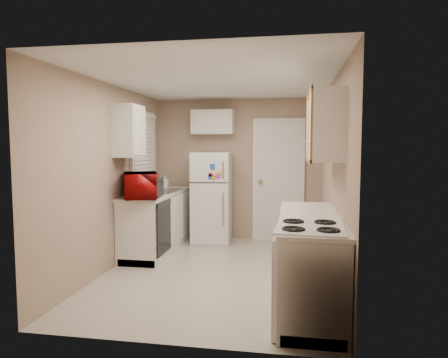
# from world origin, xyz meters

# --- Properties ---
(floor) EXTENTS (3.80, 3.80, 0.00)m
(floor) POSITION_xyz_m (0.00, 0.00, 0.00)
(floor) COLOR beige
(floor) RESTS_ON ground
(ceiling) EXTENTS (3.80, 3.80, 0.00)m
(ceiling) POSITION_xyz_m (0.00, 0.00, 2.40)
(ceiling) COLOR white
(ceiling) RESTS_ON floor
(wall_left) EXTENTS (3.80, 3.80, 0.00)m
(wall_left) POSITION_xyz_m (-1.40, 0.00, 1.20)
(wall_left) COLOR tan
(wall_left) RESTS_ON floor
(wall_right) EXTENTS (3.80, 3.80, 0.00)m
(wall_right) POSITION_xyz_m (1.40, 0.00, 1.20)
(wall_right) COLOR tan
(wall_right) RESTS_ON floor
(wall_back) EXTENTS (2.80, 2.80, 0.00)m
(wall_back) POSITION_xyz_m (0.00, 1.90, 1.20)
(wall_back) COLOR tan
(wall_back) RESTS_ON floor
(wall_front) EXTENTS (2.80, 2.80, 0.00)m
(wall_front) POSITION_xyz_m (0.00, -1.90, 1.20)
(wall_front) COLOR tan
(wall_front) RESTS_ON floor
(left_counter) EXTENTS (0.60, 1.80, 0.90)m
(left_counter) POSITION_xyz_m (-1.10, 0.90, 0.45)
(left_counter) COLOR silver
(left_counter) RESTS_ON floor
(dishwasher) EXTENTS (0.03, 0.58, 0.72)m
(dishwasher) POSITION_xyz_m (-0.81, 0.30, 0.49)
(dishwasher) COLOR black
(dishwasher) RESTS_ON floor
(sink) EXTENTS (0.54, 0.74, 0.16)m
(sink) POSITION_xyz_m (-1.10, 1.05, 0.86)
(sink) COLOR gray
(sink) RESTS_ON left_counter
(microwave) EXTENTS (0.71, 0.55, 0.41)m
(microwave) POSITION_xyz_m (-1.09, 0.20, 1.05)
(microwave) COLOR #9A0708
(microwave) RESTS_ON left_counter
(soap_bottle) EXTENTS (0.11, 0.11, 0.22)m
(soap_bottle) POSITION_xyz_m (-1.15, 1.44, 1.00)
(soap_bottle) COLOR silver
(soap_bottle) RESTS_ON left_counter
(window_blinds) EXTENTS (0.10, 0.98, 1.08)m
(window_blinds) POSITION_xyz_m (-1.36, 1.05, 1.60)
(window_blinds) COLOR silver
(window_blinds) RESTS_ON wall_left
(upper_cabinet_left) EXTENTS (0.30, 0.45, 0.70)m
(upper_cabinet_left) POSITION_xyz_m (-1.25, 0.22, 1.80)
(upper_cabinet_left) COLOR silver
(upper_cabinet_left) RESTS_ON wall_left
(refrigerator) EXTENTS (0.65, 0.63, 1.50)m
(refrigerator) POSITION_xyz_m (-0.38, 1.52, 0.75)
(refrigerator) COLOR silver
(refrigerator) RESTS_ON floor
(cabinet_over_fridge) EXTENTS (0.70, 0.30, 0.40)m
(cabinet_over_fridge) POSITION_xyz_m (-0.40, 1.75, 2.00)
(cabinet_over_fridge) COLOR silver
(cabinet_over_fridge) RESTS_ON wall_back
(interior_door) EXTENTS (0.86, 0.06, 2.08)m
(interior_door) POSITION_xyz_m (0.70, 1.86, 1.02)
(interior_door) COLOR silver
(interior_door) RESTS_ON floor
(right_counter) EXTENTS (0.60, 2.00, 0.90)m
(right_counter) POSITION_xyz_m (1.10, -0.80, 0.45)
(right_counter) COLOR silver
(right_counter) RESTS_ON floor
(stove) EXTENTS (0.62, 0.74, 0.86)m
(stove) POSITION_xyz_m (1.08, -1.41, 0.43)
(stove) COLOR silver
(stove) RESTS_ON floor
(upper_cabinet_right) EXTENTS (0.30, 1.20, 0.70)m
(upper_cabinet_right) POSITION_xyz_m (1.25, -0.50, 1.80)
(upper_cabinet_right) COLOR silver
(upper_cabinet_right) RESTS_ON wall_right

